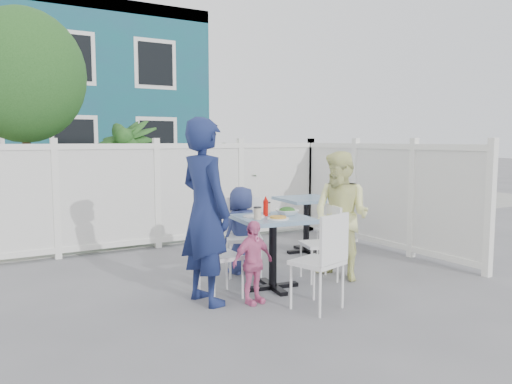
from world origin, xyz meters
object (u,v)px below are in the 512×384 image
spare_table (306,210)px  chair_left (214,249)px  chair_back (244,230)px  woman (341,216)px  toddler (253,262)px  chair_right (325,237)px  chair_near (324,254)px  man (205,211)px  boy (242,230)px  main_table (273,233)px

spare_table → chair_left: bearing=-149.1°
spare_table → chair_back: size_ratio=0.88×
woman → toddler: bearing=-95.5°
chair_right → chair_near: size_ratio=0.92×
spare_table → woman: bearing=-109.8°
chair_back → man: size_ratio=0.50×
chair_right → woman: (0.18, -0.07, 0.25)m
boy → chair_right: bearing=116.6°
chair_back → man: bearing=64.9°
chair_right → chair_back: chair_back is taller
chair_near → boy: size_ratio=0.88×
chair_right → woman: bearing=-97.6°
main_table → chair_right: bearing=0.3°
spare_table → boy: 1.46m
chair_back → boy: bearing=-71.8°
man → boy: (0.87, 0.83, -0.40)m
chair_left → boy: boy is taller
chair_near → man: man is taller
man → chair_right: bearing=-98.0°
man → woman: man is taller
chair_right → woman: woman is taller
chair_left → chair_near: chair_near is taller
boy → chair_back: bearing=69.4°
woman → boy: 1.24m
toddler → spare_table: bearing=31.0°
spare_table → man: size_ratio=0.44×
man → toddler: bearing=-134.9°
man → spare_table: bearing=-68.8°
main_table → chair_near: (0.05, -0.86, -0.07)m
chair_back → man: 1.22m
spare_table → chair_right: size_ratio=0.95×
chair_back → woman: 1.20m
toddler → chair_near: bearing=-57.9°
chair_left → woman: 1.64m
chair_back → woman: size_ratio=0.62×
chair_right → spare_table: bearing=-12.6°
spare_table → man: (-2.23, -1.34, 0.31)m
main_table → man: 0.89m
spare_table → man: 2.62m
spare_table → toddler: size_ratio=0.98×
chair_left → woman: woman is taller
chair_left → man: 0.44m
chair_right → woman: 0.31m
chair_near → boy: 1.64m
chair_left → chair_right: 1.44m
spare_table → toddler: (-1.84, -1.61, -0.20)m
chair_near → chair_back: bearing=74.5°
chair_left → woman: bearing=85.5°
chair_left → chair_back: chair_back is taller
chair_back → toddler: size_ratio=1.11×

